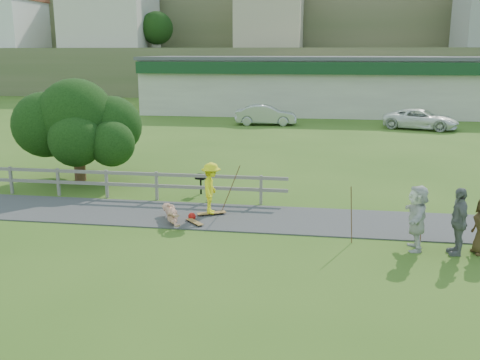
{
  "coord_description": "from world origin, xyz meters",
  "views": [
    {
      "loc": [
        4.17,
        -15.68,
        5.51
      ],
      "look_at": [
        1.42,
        2.0,
        1.21
      ],
      "focal_mm": 40.0,
      "sensor_mm": 36.0,
      "label": 1
    }
  ],
  "objects_px": {
    "spectator_b": "(459,221)",
    "car_white": "(421,119)",
    "skater_rider": "(211,191)",
    "car_silver": "(266,115)",
    "skater_fallen": "(172,213)",
    "tree": "(78,142)",
    "bbq": "(201,184)",
    "spectator_d": "(417,218)"
  },
  "relations": [
    {
      "from": "spectator_d",
      "to": "car_silver",
      "type": "relative_size",
      "value": 0.4
    },
    {
      "from": "spectator_d",
      "to": "skater_fallen",
      "type": "bearing_deg",
      "value": -95.45
    },
    {
      "from": "skater_rider",
      "to": "car_silver",
      "type": "height_order",
      "value": "skater_rider"
    },
    {
      "from": "tree",
      "to": "spectator_b",
      "type": "bearing_deg",
      "value": -25.2
    },
    {
      "from": "skater_fallen",
      "to": "spectator_d",
      "type": "distance_m",
      "value": 7.71
    },
    {
      "from": "car_silver",
      "to": "tree",
      "type": "relative_size",
      "value": 0.88
    },
    {
      "from": "skater_rider",
      "to": "spectator_b",
      "type": "relative_size",
      "value": 0.92
    },
    {
      "from": "spectator_b",
      "to": "car_white",
      "type": "distance_m",
      "value": 25.86
    },
    {
      "from": "skater_fallen",
      "to": "spectator_d",
      "type": "xyz_separation_m",
      "value": [
        7.57,
        -1.32,
        0.63
      ]
    },
    {
      "from": "car_silver",
      "to": "bbq",
      "type": "height_order",
      "value": "car_silver"
    },
    {
      "from": "skater_rider",
      "to": "car_silver",
      "type": "distance_m",
      "value": 23.83
    },
    {
      "from": "spectator_b",
      "to": "car_silver",
      "type": "distance_m",
      "value": 27.52
    },
    {
      "from": "car_silver",
      "to": "spectator_b",
      "type": "bearing_deg",
      "value": -167.16
    },
    {
      "from": "skater_rider",
      "to": "car_white",
      "type": "xyz_separation_m",
      "value": [
        10.74,
        23.2,
        -0.15
      ]
    },
    {
      "from": "skater_rider",
      "to": "tree",
      "type": "distance_m",
      "value": 8.06
    },
    {
      "from": "skater_fallen",
      "to": "bbq",
      "type": "relative_size",
      "value": 2.16
    },
    {
      "from": "tree",
      "to": "skater_rider",
      "type": "bearing_deg",
      "value": -32.13
    },
    {
      "from": "car_silver",
      "to": "spectator_d",
      "type": "bearing_deg",
      "value": -169.21
    },
    {
      "from": "tree",
      "to": "car_silver",
      "type": "bearing_deg",
      "value": 72.69
    },
    {
      "from": "spectator_b",
      "to": "tree",
      "type": "relative_size",
      "value": 0.36
    },
    {
      "from": "spectator_b",
      "to": "car_white",
      "type": "height_order",
      "value": "spectator_b"
    },
    {
      "from": "car_white",
      "to": "bbq",
      "type": "relative_size",
      "value": 6.54
    },
    {
      "from": "spectator_d",
      "to": "bbq",
      "type": "bearing_deg",
      "value": -119.67
    },
    {
      "from": "skater_fallen",
      "to": "car_silver",
      "type": "relative_size",
      "value": 0.37
    },
    {
      "from": "car_silver",
      "to": "car_white",
      "type": "height_order",
      "value": "car_silver"
    },
    {
      "from": "skater_rider",
      "to": "car_white",
      "type": "relative_size",
      "value": 0.34
    },
    {
      "from": "car_white",
      "to": "bbq",
      "type": "distance_m",
      "value": 23.56
    },
    {
      "from": "bbq",
      "to": "skater_fallen",
      "type": "bearing_deg",
      "value": -69.69
    },
    {
      "from": "car_silver",
      "to": "car_white",
      "type": "distance_m",
      "value": 11.45
    },
    {
      "from": "spectator_b",
      "to": "spectator_d",
      "type": "relative_size",
      "value": 1.01
    },
    {
      "from": "skater_rider",
      "to": "car_white",
      "type": "height_order",
      "value": "skater_rider"
    },
    {
      "from": "spectator_b",
      "to": "bbq",
      "type": "relative_size",
      "value": 2.38
    },
    {
      "from": "tree",
      "to": "bbq",
      "type": "bearing_deg",
      "value": -14.4
    },
    {
      "from": "car_silver",
      "to": "tree",
      "type": "xyz_separation_m",
      "value": [
        -6.1,
        -19.56,
        0.95
      ]
    },
    {
      "from": "car_white",
      "to": "spectator_d",
      "type": "bearing_deg",
      "value": -171.98
    },
    {
      "from": "skater_rider",
      "to": "spectator_d",
      "type": "bearing_deg",
      "value": -114.41
    },
    {
      "from": "skater_rider",
      "to": "bbq",
      "type": "height_order",
      "value": "skater_rider"
    },
    {
      "from": "skater_rider",
      "to": "skater_fallen",
      "type": "relative_size",
      "value": 1.02
    },
    {
      "from": "car_white",
      "to": "car_silver",
      "type": "bearing_deg",
      "value": 104.56
    },
    {
      "from": "car_white",
      "to": "tree",
      "type": "height_order",
      "value": "tree"
    },
    {
      "from": "car_silver",
      "to": "car_white",
      "type": "bearing_deg",
      "value": -97.57
    },
    {
      "from": "skater_rider",
      "to": "car_silver",
      "type": "relative_size",
      "value": 0.38
    }
  ]
}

